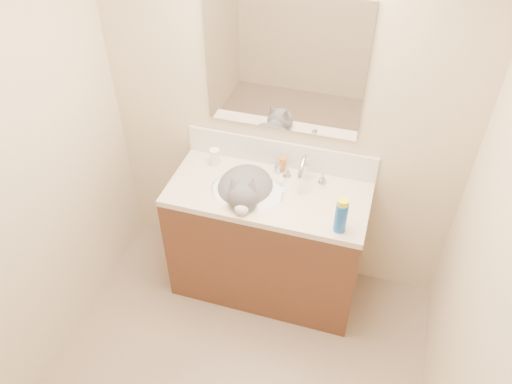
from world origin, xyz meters
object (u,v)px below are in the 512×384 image
Objects in this scene: vanity_cabinet at (267,243)px; basin at (247,199)px; faucet at (304,172)px; silver_jar at (278,168)px; spray_can at (341,217)px; pill_bottle at (215,157)px; cat at (245,191)px; amber_bottle at (283,164)px.

basin is (-0.12, -0.03, 0.38)m from vanity_cabinet.
faucet is (0.30, 0.17, 0.16)m from basin.
silver_jar is 0.33× the size of spray_can.
spray_can is at bearing -22.43° from pill_bottle.
cat is 4.54× the size of pill_bottle.
spray_can is at bearing -43.90° from amber_bottle.
amber_bottle reaches higher than vanity_cabinet.
silver_jar is at bearing 160.20° from faucet.
silver_jar is (0.14, 0.22, 0.04)m from cat.
vanity_cabinet is 0.52m from silver_jar.
cat is at bearing -35.16° from pill_bottle.
silver_jar is at bearing 44.75° from cat.
silver_jar is (0.13, 0.23, 0.10)m from basin.
spray_can reaches higher than silver_jar.
amber_bottle is (0.17, 0.24, 0.06)m from cat.
faucet reaches higher than spray_can.
cat is 2.76× the size of spray_can.
basin is 0.62m from spray_can.
basin is at bearing 164.00° from spray_can.
pill_bottle is at bearing -171.93° from amber_bottle.
pill_bottle is 0.43m from amber_bottle.
vanity_cabinet is at bearing -98.17° from amber_bottle.
cat is at bearing 164.03° from spray_can.
cat is at bearing -122.50° from silver_jar.
spray_can is at bearing -23.16° from vanity_cabinet.
cat is 0.32m from pill_bottle.
basin is 0.31m from amber_bottle.
cat is (-0.31, -0.16, -0.10)m from faucet.
pill_bottle is (-0.39, 0.15, 0.51)m from vanity_cabinet.
silver_jar is 0.60m from spray_can.
amber_bottle is (0.03, 0.21, 0.50)m from vanity_cabinet.
pill_bottle is (-0.26, 0.18, 0.07)m from cat.
faucet is at bearing -27.43° from amber_bottle.
vanity_cabinet is 0.54m from amber_bottle.
pill_bottle is 1.16× the size of amber_bottle.
faucet is at bearing 129.77° from spray_can.
spray_can reaches higher than basin.
cat is at bearing -124.47° from amber_bottle.
silver_jar is at bearing -144.25° from amber_bottle.
spray_can reaches higher than amber_bottle.
basin is 4.64× the size of amber_bottle.
pill_bottle is (-0.57, 0.02, -0.03)m from faucet.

